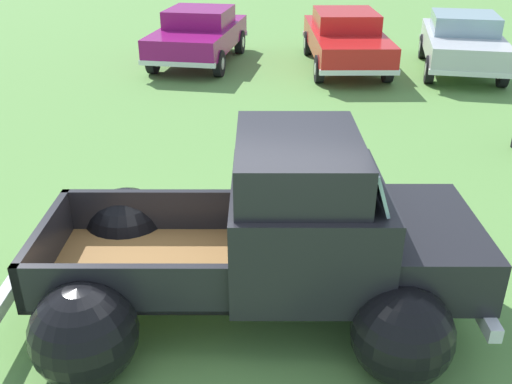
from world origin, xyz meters
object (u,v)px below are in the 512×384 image
at_px(vintage_pickup_truck, 279,247).
at_px(show_car_0, 199,34).
at_px(show_car_1, 345,37).
at_px(show_car_2, 462,41).

relative_size(vintage_pickup_truck, show_car_0, 1.16).
distance_m(show_car_0, show_car_1, 3.93).
height_order(vintage_pickup_truck, show_car_1, vintage_pickup_truck).
xyz_separation_m(vintage_pickup_truck, show_car_0, (-3.50, 10.38, 0.03)).
bearing_deg(show_car_0, show_car_2, 92.41).
height_order(vintage_pickup_truck, show_car_0, vintage_pickup_truck).
bearing_deg(vintage_pickup_truck, show_car_1, 78.51).
bearing_deg(show_car_1, show_car_0, -97.58).
height_order(show_car_0, show_car_1, same).
xyz_separation_m(show_car_0, show_car_1, (3.93, 0.15, 0.00)).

